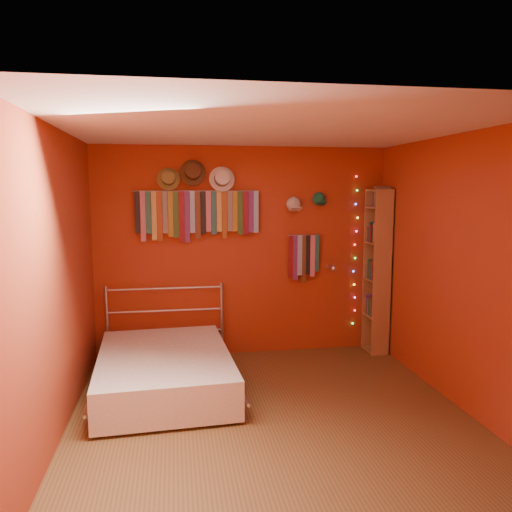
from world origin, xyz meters
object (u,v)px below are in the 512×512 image
bed (165,370)px  bookshelf (380,270)px  reading_lamp (333,268)px  tie_rack (197,213)px

bed → bookshelf: bearing=14.5°
reading_lamp → bed: bearing=-157.7°
tie_rack → bookshelf: (2.21, -0.16, -0.71)m
reading_lamp → bookshelf: bookshelf is taller
tie_rack → bed: (-0.39, -0.98, -1.52)m
tie_rack → reading_lamp: bearing=-5.8°
reading_lamp → bookshelf: 0.61m
reading_lamp → bed: size_ratio=0.16×
tie_rack → bookshelf: size_ratio=0.72×
reading_lamp → bed: 2.31m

